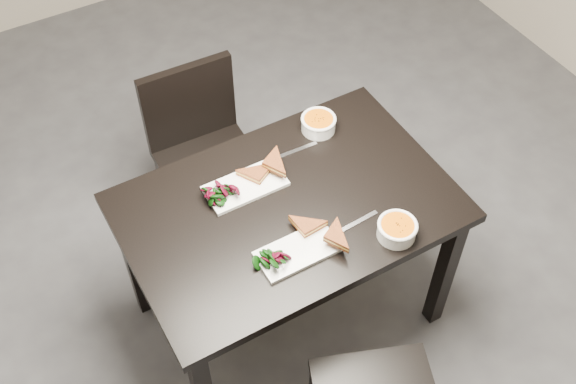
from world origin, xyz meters
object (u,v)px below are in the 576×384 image
object	(u,v)px
table	(288,221)
plate_far	(245,186)
chair_far	(202,146)
plate_near	(298,251)
soup_bowl_far	(318,123)
soup_bowl_near	(397,229)

from	to	relation	value
table	plate_far	world-z (taller)	plate_far
chair_far	plate_near	bearing A→B (deg)	-89.28
chair_far	soup_bowl_far	bearing A→B (deg)	-45.70
table	chair_far	bearing A→B (deg)	94.89
soup_bowl_near	soup_bowl_far	size ratio (longest dim) A/B	1.01
plate_near	soup_bowl_far	distance (m)	0.61
plate_far	plate_near	bearing A→B (deg)	-86.84
plate_far	soup_bowl_far	bearing A→B (deg)	17.77
chair_far	soup_bowl_far	size ratio (longest dim) A/B	6.00
soup_bowl_far	plate_far	bearing A→B (deg)	-162.23
chair_far	plate_far	bearing A→B (deg)	-92.33
soup_bowl_near	soup_bowl_far	xyz separation A→B (m)	(0.04, 0.59, -0.00)
table	plate_far	distance (m)	0.21
soup_bowl_near	plate_near	bearing A→B (deg)	162.37
table	plate_near	bearing A→B (deg)	-110.91
plate_far	table	bearing A→B (deg)	-57.15
table	soup_bowl_far	distance (m)	0.43
soup_bowl_near	plate_far	xyz separation A→B (m)	(-0.36, 0.46, -0.03)
table	chair_far	distance (m)	0.69
chair_far	table	bearing A→B (deg)	-83.06
table	soup_bowl_near	size ratio (longest dim) A/B	8.43
soup_bowl_near	plate_far	bearing A→B (deg)	127.83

